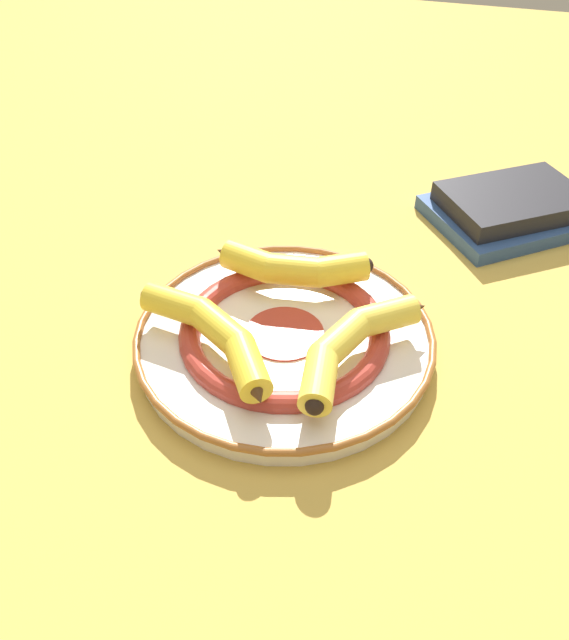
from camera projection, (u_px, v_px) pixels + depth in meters
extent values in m
plane|color=gold|center=(319.00, 334.00, 0.70)|extent=(2.80, 2.80, 0.00)
cylinder|color=white|center=(284.00, 340.00, 0.68)|extent=(0.32, 0.32, 0.02)
torus|color=#AD382D|center=(284.00, 331.00, 0.67)|extent=(0.23, 0.23, 0.02)
cylinder|color=#AD382D|center=(284.00, 333.00, 0.67)|extent=(0.09, 0.09, 0.00)
torus|color=#995B28|center=(284.00, 333.00, 0.67)|extent=(0.32, 0.32, 0.01)
cylinder|color=yellow|center=(387.00, 316.00, 0.65)|extent=(0.07, 0.06, 0.03)
cylinder|color=yellow|center=(342.00, 339.00, 0.62)|extent=(0.05, 0.07, 0.03)
cylinder|color=yellow|center=(319.00, 380.00, 0.58)|extent=(0.04, 0.07, 0.03)
sphere|color=yellow|center=(359.00, 323.00, 0.64)|extent=(0.03, 0.03, 0.03)
sphere|color=yellow|center=(323.00, 357.00, 0.60)|extent=(0.03, 0.03, 0.03)
cone|color=#472D19|center=(413.00, 309.00, 0.65)|extent=(0.04, 0.04, 0.02)
sphere|color=black|center=(315.00, 406.00, 0.55)|extent=(0.02, 0.02, 0.02)
cylinder|color=yellow|center=(248.00, 367.00, 0.59)|extent=(0.06, 0.07, 0.03)
cylinder|color=yellow|center=(219.00, 328.00, 0.63)|extent=(0.07, 0.06, 0.03)
cylinder|color=yellow|center=(174.00, 304.00, 0.66)|extent=(0.07, 0.04, 0.03)
sphere|color=yellow|center=(239.00, 345.00, 0.61)|extent=(0.03, 0.03, 0.03)
sphere|color=yellow|center=(201.00, 313.00, 0.65)|extent=(0.03, 0.03, 0.03)
cone|color=#472D19|center=(257.00, 392.00, 0.57)|extent=(0.04, 0.04, 0.02)
sphere|color=black|center=(149.00, 296.00, 0.67)|extent=(0.02, 0.02, 0.02)
cylinder|color=yellow|center=(248.00, 261.00, 0.72)|extent=(0.06, 0.05, 0.03)
cylinder|color=yellow|center=(293.00, 270.00, 0.70)|extent=(0.06, 0.04, 0.03)
cylinder|color=yellow|center=(342.00, 269.00, 0.70)|extent=(0.07, 0.06, 0.03)
sphere|color=yellow|center=(269.00, 268.00, 0.71)|extent=(0.03, 0.03, 0.03)
sphere|color=yellow|center=(318.00, 273.00, 0.70)|extent=(0.03, 0.03, 0.03)
cone|color=#472D19|center=(228.00, 254.00, 0.73)|extent=(0.04, 0.03, 0.03)
sphere|color=black|center=(365.00, 266.00, 0.71)|extent=(0.02, 0.02, 0.02)
cube|color=#2D4C84|center=(503.00, 216.00, 0.87)|extent=(0.24, 0.24, 0.02)
cube|color=white|center=(506.00, 215.00, 0.87)|extent=(0.23, 0.23, 0.02)
cube|color=black|center=(513.00, 201.00, 0.85)|extent=(0.22, 0.21, 0.03)
cube|color=white|center=(516.00, 200.00, 0.85)|extent=(0.21, 0.20, 0.02)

